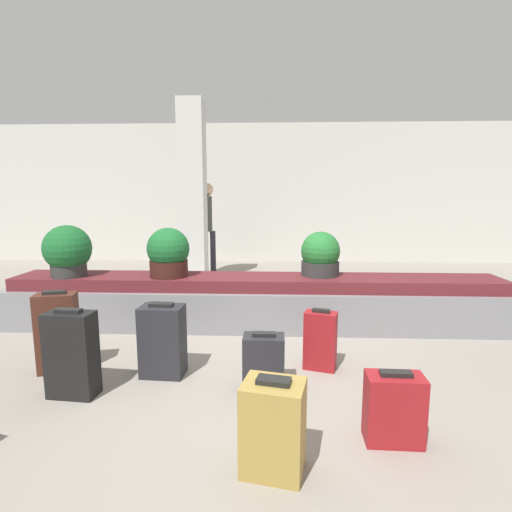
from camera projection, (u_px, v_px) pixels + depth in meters
name	position (u px, v px, depth m)	size (l,w,h in m)	color
ground_plane	(250.00, 371.00, 3.69)	(18.00, 18.00, 0.00)	gray
back_wall	(265.00, 194.00, 9.34)	(18.00, 0.06, 3.20)	beige
carousel	(256.00, 302.00, 4.90)	(6.11, 0.76, 0.62)	gray
pillar	(193.00, 194.00, 6.99)	(0.43, 0.43, 3.20)	silver
suitcase_0	(264.00, 362.00, 3.34)	(0.35, 0.22, 0.49)	#232328
suitcase_1	(72.00, 354.00, 3.19)	(0.40, 0.24, 0.73)	black
suitcase_2	(320.00, 340.00, 3.70)	(0.33, 0.24, 0.57)	maroon
suitcase_4	(163.00, 341.00, 3.56)	(0.39, 0.27, 0.67)	#232328
suitcase_5	(273.00, 427.00, 2.32)	(0.40, 0.34, 0.58)	#A3843D
suitcase_6	(58.00, 333.00, 3.62)	(0.38, 0.25, 0.76)	#472319
suitcase_7	(394.00, 408.00, 2.61)	(0.37, 0.22, 0.49)	maroon
potted_plant_0	(68.00, 251.00, 4.81)	(0.56, 0.56, 0.62)	#2D2D2D
potted_plant_1	(320.00, 255.00, 4.88)	(0.47, 0.47, 0.54)	#2D2D2D
potted_plant_2	(168.00, 253.00, 4.81)	(0.51, 0.51, 0.59)	#381914
traveler_0	(207.00, 219.00, 7.89)	(0.31, 0.34, 1.81)	#282833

